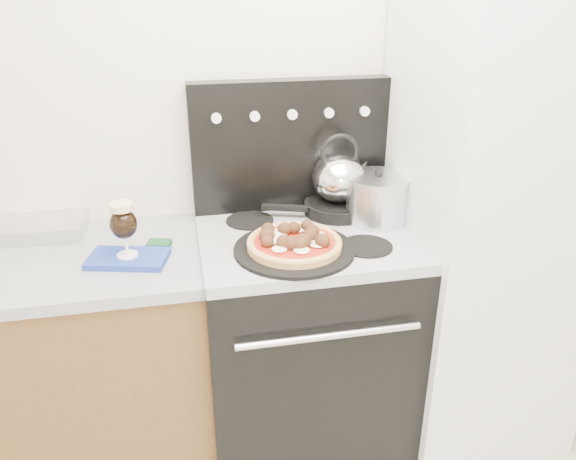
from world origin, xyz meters
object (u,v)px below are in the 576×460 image
object	(u,v)px
pizza_pan	(294,249)
tea_kettle	(339,174)
base_cabinet	(7,378)
pizza	(294,241)
oven_mitt	(128,259)
beer_glass	(124,230)
fridge	(487,213)
skillet	(338,207)
stock_pot	(377,200)
stove_body	(304,343)

from	to	relation	value
pizza_pan	tea_kettle	distance (m)	0.41
base_cabinet	pizza	size ratio (longest dim) A/B	4.55
oven_mitt	beer_glass	distance (m)	0.11
fridge	pizza_pan	size ratio (longest dim) A/B	4.63
beer_glass	skillet	distance (m)	0.82
fridge	stock_pot	distance (m)	0.42
beer_glass	pizza_pan	xyz separation A→B (m)	(0.55, -0.07, -0.09)
fridge	skillet	bearing A→B (deg)	160.62
base_cabinet	stock_pot	xyz separation A→B (m)	(1.39, 0.04, 0.57)
pizza_pan	pizza	distance (m)	0.03
pizza_pan	stock_pot	xyz separation A→B (m)	(0.36, 0.19, 0.08)
pizza	base_cabinet	bearing A→B (deg)	171.45
base_cabinet	stove_body	world-z (taller)	stove_body
beer_glass	base_cabinet	bearing A→B (deg)	170.48
base_cabinet	oven_mitt	bearing A→B (deg)	-9.52
stove_body	pizza	world-z (taller)	pizza
fridge	beer_glass	world-z (taller)	fridge
tea_kettle	base_cabinet	bearing A→B (deg)	178.44
base_cabinet	oven_mitt	distance (m)	0.69
base_cabinet	beer_glass	distance (m)	0.77
oven_mitt	stock_pot	distance (m)	0.92
pizza	stock_pot	bearing A→B (deg)	28.34
stock_pot	base_cabinet	bearing A→B (deg)	-178.48
beer_glass	pizza	distance (m)	0.56
stove_body	pizza_pan	xyz separation A→B (m)	(-0.07, -0.13, 0.49)
pizza_pan	tea_kettle	size ratio (longest dim) A/B	1.82
pizza	skillet	size ratio (longest dim) A/B	1.22
fridge	tea_kettle	distance (m)	0.58
base_cabinet	pizza	bearing A→B (deg)	-8.55
fridge	tea_kettle	bearing A→B (deg)	160.62
pizza	tea_kettle	size ratio (longest dim) A/B	1.41
pizza_pan	tea_kettle	bearing A→B (deg)	51.12
fridge	pizza	xyz separation A→B (m)	(-0.77, -0.11, 0.01)
skillet	fridge	bearing A→B (deg)	-19.38
skillet	pizza_pan	bearing A→B (deg)	-128.88
skillet	pizza	bearing A→B (deg)	-128.88
stove_body	beer_glass	size ratio (longest dim) A/B	4.62
oven_mitt	beer_glass	size ratio (longest dim) A/B	1.34
skillet	tea_kettle	world-z (taller)	tea_kettle
base_cabinet	stove_body	xyz separation A→B (m)	(1.10, -0.02, 0.01)
skillet	beer_glass	bearing A→B (deg)	-164.44
base_cabinet	stock_pot	bearing A→B (deg)	1.52
oven_mitt	pizza	distance (m)	0.56
oven_mitt	beer_glass	bearing A→B (deg)	0.00
fridge	oven_mitt	xyz separation A→B (m)	(-1.32, -0.03, -0.04)
skillet	stove_body	bearing A→B (deg)	-136.05
beer_glass	skillet	world-z (taller)	beer_glass
beer_glass	tea_kettle	xyz separation A→B (m)	(0.79, 0.22, 0.06)
stove_body	fridge	size ratio (longest dim) A/B	0.46
oven_mitt	tea_kettle	world-z (taller)	tea_kettle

